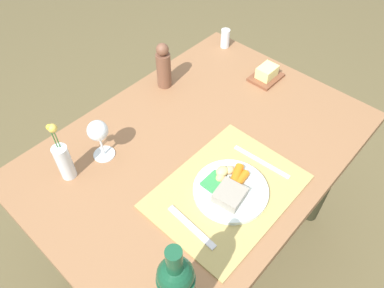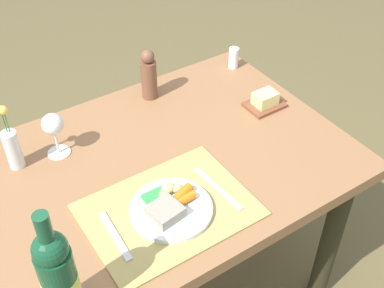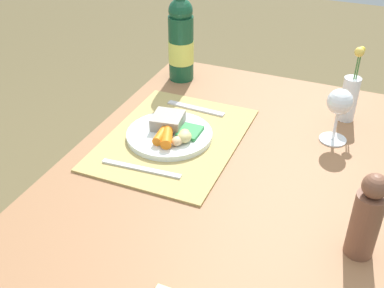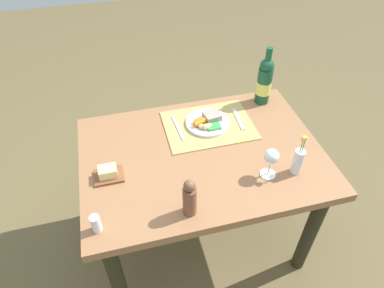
% 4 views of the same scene
% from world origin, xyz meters
% --- Properties ---
extents(dining_table, '(1.16, 0.83, 0.72)m').
position_xyz_m(dining_table, '(0.00, 0.00, 0.61)').
color(dining_table, '#936440').
rests_on(dining_table, ground_plane).
extents(placemat, '(0.46, 0.34, 0.01)m').
position_xyz_m(placemat, '(-0.09, -0.19, 0.72)').
color(placemat, tan).
rests_on(placemat, dining_table).
extents(dinner_plate, '(0.23, 0.23, 0.05)m').
position_xyz_m(dinner_plate, '(-0.09, -0.20, 0.74)').
color(dinner_plate, silver).
rests_on(dinner_plate, placemat).
extents(fork, '(0.03, 0.18, 0.00)m').
position_xyz_m(fork, '(-0.25, -0.19, 0.73)').
color(fork, silver).
rests_on(fork, placemat).
extents(knife, '(0.03, 0.21, 0.00)m').
position_xyz_m(knife, '(0.07, -0.20, 0.73)').
color(knife, silver).
rests_on(knife, placemat).
extents(pepper_mill, '(0.06, 0.06, 0.19)m').
position_xyz_m(pepper_mill, '(0.14, 0.32, 0.81)').
color(pepper_mill, brown).
rests_on(pepper_mill, dining_table).
extents(wine_glass, '(0.07, 0.07, 0.15)m').
position_xyz_m(wine_glass, '(-0.25, 0.21, 0.83)').
color(wine_glass, white).
rests_on(wine_glass, dining_table).
extents(wine_bottle, '(0.08, 0.08, 0.33)m').
position_xyz_m(wine_bottle, '(-0.44, -0.32, 0.85)').
color(wine_bottle, '#164B2E').
rests_on(wine_bottle, dining_table).
extents(flower_vase, '(0.05, 0.05, 0.22)m').
position_xyz_m(flower_vase, '(-0.38, 0.22, 0.79)').
color(flower_vase, silver).
rests_on(flower_vase, dining_table).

